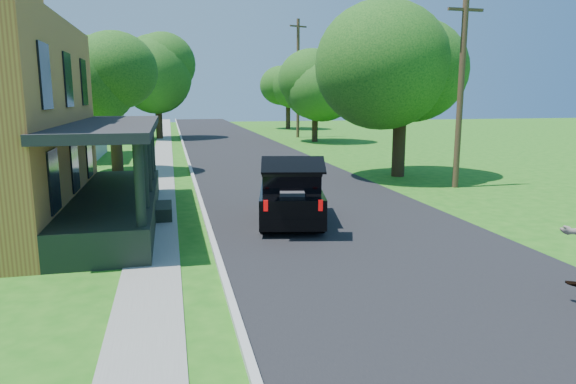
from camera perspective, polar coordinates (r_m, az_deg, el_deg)
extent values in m
plane|color=#1C6414|center=(12.58, 11.60, -7.77)|extent=(140.00, 140.00, 0.00)
cube|color=black|center=(31.49, -3.60, 3.43)|extent=(8.00, 120.00, 0.02)
cube|color=#AAAAA5|center=(31.10, -10.99, 3.17)|extent=(0.15, 120.00, 0.12)
cube|color=gray|center=(31.08, -13.85, 3.05)|extent=(1.30, 120.00, 0.03)
cube|color=gray|center=(17.84, -27.03, -3.26)|extent=(6.50, 1.20, 0.03)
cube|color=black|center=(17.27, -18.45, -1.53)|extent=(2.40, 10.00, 0.90)
cube|color=black|center=(16.95, -18.95, 6.93)|extent=(2.60, 10.30, 0.25)
cube|color=#B7B1A2|center=(35.87, -26.76, 7.21)|extent=(8.00, 8.00, 5.00)
pyramid|color=black|center=(35.99, -27.41, 14.69)|extent=(12.78, 12.78, 2.20)
cube|color=#B7B1A2|center=(51.55, -22.60, 8.22)|extent=(8.00, 8.00, 5.00)
pyramid|color=black|center=(51.63, -22.98, 13.43)|extent=(12.78, 12.78, 2.20)
cube|color=black|center=(16.30, 0.31, -0.93)|extent=(2.74, 4.76, 0.86)
cube|color=black|center=(16.32, 0.29, 1.56)|extent=(2.25, 3.07, 0.56)
cube|color=black|center=(16.28, 0.29, 2.62)|extent=(2.31, 3.16, 0.08)
cube|color=black|center=(13.90, 0.58, 3.03)|extent=(1.88, 1.26, 0.39)
cube|color=#36363B|center=(14.92, 0.46, -0.81)|extent=(0.82, 0.74, 0.46)
cube|color=silver|center=(16.26, -2.36, 2.93)|extent=(0.55, 2.42, 0.06)
cube|color=silver|center=(16.31, 2.94, 2.95)|extent=(0.55, 2.42, 0.06)
cube|color=#990505|center=(14.06, -2.49, -1.53)|extent=(0.13, 0.08, 0.31)
cube|color=#990505|center=(14.11, 3.63, -1.49)|extent=(0.13, 0.08, 0.31)
cylinder|color=black|center=(17.80, -2.47, -0.98)|extent=(0.38, 0.73, 0.69)
cylinder|color=black|center=(17.85, 2.79, -0.96)|extent=(0.38, 0.73, 0.69)
cylinder|color=black|center=(14.92, -2.68, -3.26)|extent=(0.38, 0.73, 0.69)
cylinder|color=black|center=(14.98, 3.61, -3.22)|extent=(0.38, 0.73, 0.69)
cylinder|color=black|center=(28.10, -18.55, 5.16)|extent=(0.78, 0.78, 3.04)
sphere|color=#408122|center=(28.00, -18.93, 11.50)|extent=(6.27, 6.27, 4.76)
sphere|color=#408122|center=(27.57, -18.61, 13.74)|extent=(5.43, 5.43, 4.12)
sphere|color=#408122|center=(28.65, -19.50, 12.49)|extent=(5.57, 5.57, 4.23)
cylinder|color=black|center=(49.61, -14.15, 7.97)|extent=(0.68, 0.68, 3.84)
sphere|color=#408122|center=(49.62, -14.37, 12.67)|extent=(7.06, 7.06, 6.46)
sphere|color=#408122|center=(49.32, -13.97, 14.38)|extent=(6.12, 6.12, 5.60)
sphere|color=#408122|center=(50.16, -14.99, 13.44)|extent=(6.28, 6.28, 5.74)
cylinder|color=black|center=(25.97, 12.21, 5.05)|extent=(0.84, 0.84, 3.02)
sphere|color=#408122|center=(25.88, 12.52, 12.70)|extent=(7.69, 7.69, 5.86)
sphere|color=#408122|center=(25.64, 13.72, 15.59)|extent=(6.67, 6.67, 5.08)
sphere|color=#408122|center=(26.35, 11.27, 14.12)|extent=(6.84, 6.84, 5.21)
cylinder|color=black|center=(45.20, 3.00, 7.43)|extent=(0.66, 0.66, 2.85)
sphere|color=#408122|center=(45.14, 3.04, 11.59)|extent=(7.05, 7.05, 5.57)
sphere|color=#408122|center=(44.89, 3.53, 13.17)|extent=(6.11, 6.11, 4.83)
sphere|color=#408122|center=(45.55, 2.48, 12.37)|extent=(6.27, 6.27, 4.96)
cylinder|color=black|center=(62.60, 0.01, 8.36)|extent=(0.67, 0.67, 2.93)
sphere|color=#408122|center=(62.56, 0.01, 11.15)|extent=(5.87, 5.87, 4.77)
sphere|color=#408122|center=(62.27, 0.36, 12.13)|extent=(5.09, 5.09, 4.13)
sphere|color=#408122|center=(62.98, -0.43, 11.63)|extent=(5.22, 5.22, 4.24)
cylinder|color=#3D301C|center=(23.25, 18.62, 10.28)|extent=(0.26, 0.26, 8.02)
cube|color=#3D301C|center=(23.51, 19.14, 18.61)|extent=(1.60, 0.15, 0.12)
cylinder|color=#3D301C|center=(49.76, 1.12, 12.42)|extent=(0.38, 0.38, 11.00)
cube|color=#3D301C|center=(50.15, 1.14, 17.93)|extent=(1.77, 0.72, 0.14)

